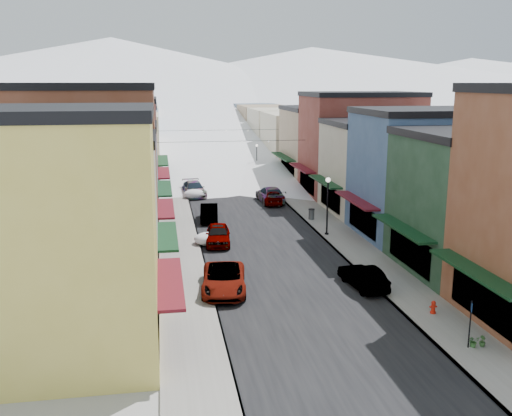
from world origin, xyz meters
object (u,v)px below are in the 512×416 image
object	(u,v)px
car_green_sedan	(363,277)
fire_hydrant	(433,307)
car_white_suv	(224,279)
car_silver_sedan	(218,234)
trash_can	(311,214)
car_dark_hatch	(209,213)
streetlamp_near	(328,199)

from	to	relation	value
car_green_sedan	fire_hydrant	distance (m)	5.34
car_white_suv	car_silver_sedan	bearing A→B (deg)	92.89
car_green_sedan	trash_can	world-z (taller)	car_green_sedan
car_white_suv	car_dark_hatch	bearing A→B (deg)	94.61
car_silver_sedan	streetlamp_near	world-z (taller)	streetlamp_near
fire_hydrant	streetlamp_near	distance (m)	17.24
car_silver_sedan	trash_can	distance (m)	11.24
car_dark_hatch	streetlamp_near	xyz separation A→B (m)	(9.20, -6.92, 2.42)
car_dark_hatch	trash_can	xyz separation A→B (m)	(9.32, -1.53, -0.10)
car_green_sedan	trash_can	distance (m)	17.63
car_dark_hatch	trash_can	size ratio (longest dim) A/B	4.65
car_white_suv	trash_can	distance (m)	19.52
car_white_suv	streetlamp_near	bearing A→B (deg)	55.79
car_white_suv	trash_can	world-z (taller)	car_white_suv
car_green_sedan	streetlamp_near	xyz separation A→B (m)	(1.27, 12.19, 2.45)
car_silver_sedan	car_dark_hatch	world-z (taller)	car_silver_sedan
car_green_sedan	streetlamp_near	bearing A→B (deg)	-102.88
car_green_sedan	car_white_suv	bearing A→B (deg)	-12.29
fire_hydrant	trash_can	size ratio (longest dim) A/B	0.74
car_silver_sedan	fire_hydrant	world-z (taller)	car_silver_sedan
fire_hydrant	trash_can	world-z (taller)	trash_can
car_green_sedan	fire_hydrant	world-z (taller)	car_green_sedan
car_white_suv	car_silver_sedan	size ratio (longest dim) A/B	1.21
car_silver_sedan	streetlamp_near	distance (m)	9.52
car_silver_sedan	trash_can	xyz separation A→B (m)	(9.30, 6.32, -0.15)
car_white_suv	trash_can	bearing A→B (deg)	65.92
streetlamp_near	trash_can	bearing A→B (deg)	88.66
car_silver_sedan	streetlamp_near	bearing A→B (deg)	11.46
fire_hydrant	streetlamp_near	world-z (taller)	streetlamp_near
car_dark_hatch	car_green_sedan	distance (m)	20.68
car_green_sedan	trash_can	bearing A→B (deg)	-101.48
car_dark_hatch	fire_hydrant	world-z (taller)	car_dark_hatch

